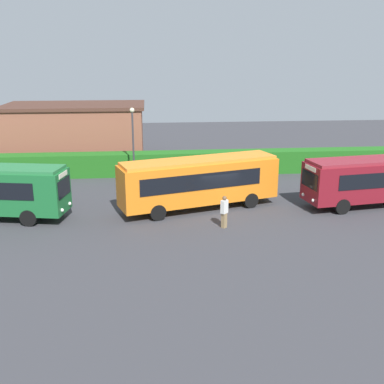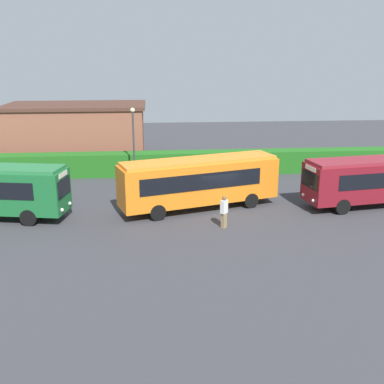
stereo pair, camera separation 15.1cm
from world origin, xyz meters
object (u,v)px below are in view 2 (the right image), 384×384
(person_center, at_px, (45,191))
(person_right, at_px, (173,186))
(bus_maroon, at_px, (374,179))
(lamppost, at_px, (134,137))
(bus_orange, at_px, (200,181))
(person_far, at_px, (224,211))

(person_center, relative_size, person_right, 1.00)
(bus_maroon, bearing_deg, person_right, -20.85)
(bus_maroon, height_order, lamppost, lamppost)
(bus_orange, xyz_separation_m, person_far, (1.04, -3.62, -0.89))
(bus_maroon, xyz_separation_m, lamppost, (-15.94, 7.16, 1.81))
(person_center, relative_size, lamppost, 0.29)
(bus_orange, relative_size, person_far, 5.53)
(person_right, bearing_deg, lamppost, -148.79)
(bus_orange, xyz_separation_m, bus_maroon, (11.56, -0.34, -0.07))
(person_far, bearing_deg, person_right, -21.67)
(bus_orange, bearing_deg, person_far, -91.25)
(person_far, distance_m, lamppost, 12.05)
(bus_orange, xyz_separation_m, lamppost, (-4.38, 6.81, 1.74))
(lamppost, bearing_deg, person_far, -62.54)
(bus_orange, distance_m, bus_maroon, 11.57)
(person_far, bearing_deg, lamppost, -17.64)
(person_center, distance_m, lamppost, 8.09)
(bus_orange, bearing_deg, lamppost, 105.37)
(person_right, bearing_deg, person_center, -87.73)
(bus_maroon, distance_m, person_center, 21.93)
(bus_maroon, height_order, person_right, bus_maroon)
(lamppost, bearing_deg, person_right, -57.25)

